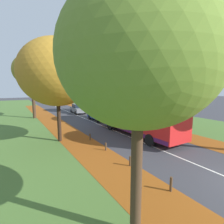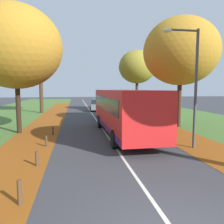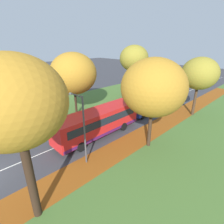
# 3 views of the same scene
# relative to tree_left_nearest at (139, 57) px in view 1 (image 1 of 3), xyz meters

# --- Properties ---
(grass_verge_left) EXTENTS (12.00, 90.00, 0.01)m
(grass_verge_left) POSITION_rel_tree_left_nearest_xyz_m (-2.84, 18.94, -5.49)
(grass_verge_left) COLOR #476B2D
(grass_verge_left) RESTS_ON ground
(leaf_litter_left) EXTENTS (2.80, 60.00, 0.00)m
(leaf_litter_left) POSITION_rel_tree_left_nearest_xyz_m (1.76, 12.94, -5.49)
(leaf_litter_left) COLOR #8C4714
(leaf_litter_left) RESTS_ON grass_verge_left
(grass_verge_right) EXTENTS (12.00, 90.00, 0.01)m
(grass_verge_right) POSITION_rel_tree_left_nearest_xyz_m (15.56, 18.94, -5.49)
(grass_verge_right) COLOR #476B2D
(grass_verge_right) RESTS_ON ground
(leaf_litter_right) EXTENTS (2.80, 60.00, 0.00)m
(leaf_litter_right) POSITION_rel_tree_left_nearest_xyz_m (10.96, 12.94, -5.49)
(leaf_litter_right) COLOR #8C4714
(leaf_litter_right) RESTS_ON grass_verge_right
(road_centre_line) EXTENTS (0.12, 80.00, 0.01)m
(road_centre_line) POSITION_rel_tree_left_nearest_xyz_m (6.36, 18.94, -5.50)
(road_centre_line) COLOR silver
(road_centre_line) RESTS_ON ground
(tree_left_nearest) EXTENTS (4.51, 4.51, 7.55)m
(tree_left_nearest) POSITION_rel_tree_left_nearest_xyz_m (0.00, 0.00, 0.00)
(tree_left_nearest) COLOR #422D1E
(tree_left_nearest) RESTS_ON ground
(tree_left_near) EXTENTS (6.18, 6.18, 8.62)m
(tree_left_near) POSITION_rel_tree_left_nearest_xyz_m (0.45, 11.02, 0.33)
(tree_left_near) COLOR black
(tree_left_near) RESTS_ON ground
(tree_left_mid) EXTENTS (5.18, 5.18, 9.36)m
(tree_left_mid) POSITION_rel_tree_left_nearest_xyz_m (0.08, 24.15, 1.49)
(tree_left_mid) COLOR #422D1E
(tree_left_mid) RESTS_ON ground
(tree_right_near) EXTENTS (5.86, 5.86, 8.61)m
(tree_right_near) POSITION_rel_tree_left_nearest_xyz_m (12.56, 11.57, 0.47)
(tree_right_near) COLOR #382619
(tree_right_near) RESTS_ON ground
(tree_right_mid) EXTENTS (4.74, 4.74, 8.03)m
(tree_right_mid) POSITION_rel_tree_left_nearest_xyz_m (12.30, 22.88, 0.38)
(tree_right_mid) COLOR #422D1E
(tree_right_mid) RESTS_ON ground
(bollard_second) EXTENTS (0.12, 0.12, 0.69)m
(bollard_second) POSITION_rel_tree_left_nearest_xyz_m (2.83, 1.00, -5.15)
(bollard_second) COLOR #4C3823
(bollard_second) RESTS_ON ground
(bollard_third) EXTENTS (0.12, 0.12, 0.62)m
(bollard_third) POSITION_rel_tree_left_nearest_xyz_m (2.78, 3.98, -5.19)
(bollard_third) COLOR #4C3823
(bollard_third) RESTS_ON ground
(bollard_fourth) EXTENTS (0.12, 0.12, 0.59)m
(bollard_fourth) POSITION_rel_tree_left_nearest_xyz_m (2.77, 6.96, -5.20)
(bollard_fourth) COLOR #4C3823
(bollard_fourth) RESTS_ON ground
(bollard_fifth) EXTENTS (0.12, 0.12, 0.56)m
(bollard_fifth) POSITION_rel_tree_left_nearest_xyz_m (2.81, 9.93, -5.22)
(bollard_fifth) COLOR #4C3823
(bollard_fifth) RESTS_ON ground
(streetlamp_right) EXTENTS (1.89, 0.28, 6.00)m
(streetlamp_right) POSITION_rel_tree_left_nearest_xyz_m (10.03, 5.44, -1.76)
(streetlamp_right) COLOR #47474C
(streetlamp_right) RESTS_ON ground
(bus) EXTENTS (2.76, 10.43, 2.98)m
(bus) POSITION_rel_tree_left_nearest_xyz_m (7.43, 9.27, -3.80)
(bus) COLOR red
(bus) RESTS_ON ground
(car_blue_lead) EXTENTS (1.88, 4.25, 1.62)m
(car_blue_lead) POSITION_rel_tree_left_nearest_xyz_m (7.51, 17.77, -4.69)
(car_blue_lead) COLOR #233D9E
(car_blue_lead) RESTS_ON ground
(car_grey_following) EXTENTS (1.91, 4.27, 1.62)m
(car_grey_following) POSITION_rel_tree_left_nearest_xyz_m (7.25, 25.25, -4.69)
(car_grey_following) COLOR slate
(car_grey_following) RESTS_ON ground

